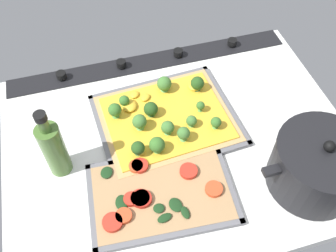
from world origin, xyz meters
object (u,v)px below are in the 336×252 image
(baking_tray_front, at_px, (166,121))
(oil_bottle, at_px, (54,149))
(baking_tray_back, at_px, (161,194))
(broccoli_pizza, at_px, (164,117))
(veggie_pizza_back, at_px, (158,193))
(cooking_pot, at_px, (318,166))

(baking_tray_front, relative_size, oil_bottle, 1.84)
(baking_tray_front, xyz_separation_m, baking_tray_back, (0.07, 0.20, 0.00))
(broccoli_pizza, xyz_separation_m, oil_bottle, (0.27, 0.07, 0.06))
(broccoli_pizza, bearing_deg, veggie_pizza_back, 70.79)
(baking_tray_front, bearing_deg, broccoli_pizza, 0.67)
(baking_tray_back, bearing_deg, veggie_pizza_back, -4.64)
(broccoli_pizza, distance_m, baking_tray_back, 0.21)
(broccoli_pizza, relative_size, oil_bottle, 1.71)
(baking_tray_front, xyz_separation_m, broccoli_pizza, (0.01, 0.00, 0.02))
(baking_tray_back, bearing_deg, broccoli_pizza, -107.35)
(broccoli_pizza, height_order, oil_bottle, oil_bottle)
(veggie_pizza_back, xyz_separation_m, oil_bottle, (0.20, -0.13, 0.07))
(veggie_pizza_back, height_order, oil_bottle, oil_bottle)
(oil_bottle, bearing_deg, broccoli_pizza, -166.14)
(baking_tray_back, height_order, cooking_pot, cooking_pot)
(oil_bottle, bearing_deg, veggie_pizza_back, 146.59)
(baking_tray_front, bearing_deg, veggie_pizza_back, 69.41)
(broccoli_pizza, height_order, cooking_pot, cooking_pot)
(baking_tray_back, relative_size, veggie_pizza_back, 1.08)
(broccoli_pizza, height_order, veggie_pizza_back, broccoli_pizza)
(baking_tray_back, relative_size, oil_bottle, 1.70)
(baking_tray_front, xyz_separation_m, veggie_pizza_back, (0.08, 0.20, 0.01))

